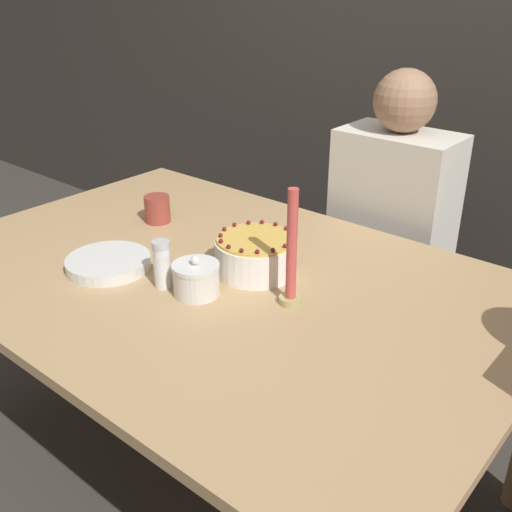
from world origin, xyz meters
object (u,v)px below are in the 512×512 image
object	(u,v)px
candle	(291,258)
person_man_blue_shirt	(387,263)
cake	(256,255)
sugar_bowl	(196,279)
sugar_shaker	(162,264)

from	to	relation	value
candle	person_man_blue_shirt	bearing A→B (deg)	98.60
cake	candle	size ratio (longest dim) A/B	0.74
cake	sugar_bowl	xyz separation A→B (m)	(-0.04, -0.20, -0.01)
sugar_shaker	person_man_blue_shirt	distance (m)	0.96
sugar_shaker	cake	bearing A→B (deg)	59.39
sugar_bowl	sugar_shaker	world-z (taller)	sugar_shaker
cake	sugar_bowl	size ratio (longest dim) A/B	1.85
person_man_blue_shirt	candle	bearing A→B (deg)	98.60
cake	sugar_shaker	distance (m)	0.26
cake	person_man_blue_shirt	size ratio (longest dim) A/B	0.19
cake	sugar_bowl	world-z (taller)	cake
sugar_bowl	candle	distance (m)	0.26
sugar_bowl	person_man_blue_shirt	world-z (taller)	person_man_blue_shirt
sugar_bowl	candle	world-z (taller)	candle
cake	sugar_shaker	size ratio (longest dim) A/B	1.73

